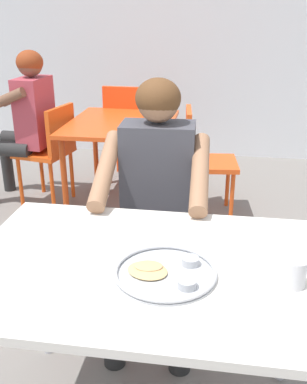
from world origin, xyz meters
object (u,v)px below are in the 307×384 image
Objects in this scene: thali_tray at (166,272)px; chair_red_far at (129,127)px; chair_red_left at (51,147)px; chair_foreground at (160,216)px; table_background_red at (122,132)px; table_foreground at (146,282)px; drinking_cup at (295,272)px; chair_red_right at (201,155)px; diner_foreground at (155,192)px; patron_background at (25,115)px.

chair_red_far is (-0.68, 2.71, -0.24)m from thali_tray.
chair_red_far reaches higher than chair_red_left.
chair_foreground is 1.31m from table_background_red.
table_foreground is 2.15m from table_background_red.
chair_foreground reaches higher than thali_tray.
table_background_red is at bearing 115.28° from drinking_cup.
drinking_cup is (0.39, 0.00, 0.04)m from thali_tray.
drinking_cup is at bearing -53.13° from chair_red_left.
table_foreground is at bearing -85.02° from chair_foreground.
chair_red_right reaches higher than thali_tray.
diner_foreground is at bearing 101.37° from thali_tray.
chair_red_right is (0.08, 2.03, -0.19)m from table_foreground.
chair_red_far is at bearing 37.65° from patron_background.
drinking_cup is at bearing -68.48° from chair_red_far.
thali_tray is 0.40× the size of chair_red_left.
chair_red_right is at bearing 83.90° from diner_foreground.
chair_red_right is (0.63, -0.05, -0.15)m from table_background_red.
drinking_cup is 2.15m from chair_red_right.
diner_foreground is at bearing -71.55° from table_background_red.
chair_red_far is (-0.69, 0.62, 0.04)m from chair_red_right.
patron_background is at bearing 122.68° from table_foreground.
chair_foreground is 1.18m from chair_red_right.
table_background_red is 1.17× the size of chair_red_left.
table_background_red is (-0.48, 1.44, -0.11)m from diner_foreground.
chair_red_right is 0.68× the size of patron_background.
thali_tray is 2.46m from chair_red_left.
diner_foreground is at bearing -75.00° from chair_red_far.
chair_red_right is at bearing -4.46° from table_background_red.
patron_background reaches higher than table_foreground.
chair_red_left is (-1.06, 1.20, -0.03)m from chair_foreground.
table_foreground is 1.25× the size of table_background_red.
chair_foreground is 0.99× the size of chair_red_far.
table_background_red is 0.58m from chair_red_far.
table_background_red is at bearing -84.20° from chair_red_far.
chair_red_right is (0.01, 2.09, -0.28)m from thali_tray.
table_foreground is 0.48m from drinking_cup.
thali_tray is 2.57m from patron_background.
patron_background is at bearing 179.52° from table_background_red.
diner_foreground is at bearing -48.77° from patron_background.
diner_foreground is 1.49× the size of chair_red_right.
diner_foreground is (-0.07, 0.64, 0.06)m from table_foreground.
drinking_cup reaches higher than chair_red_right.
patron_background is (-1.41, 2.15, -0.03)m from thali_tray.
diner_foreground reaches higher than patron_background.
chair_red_far is at bearing 105.00° from diner_foreground.
drinking_cup is 2.37m from table_background_red.
diner_foreground is (-0.53, 0.70, -0.06)m from drinking_cup.
diner_foreground reaches higher than chair_red_far.
chair_red_left reaches higher than table_foreground.
chair_foreground reaches higher than chair_red_right.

